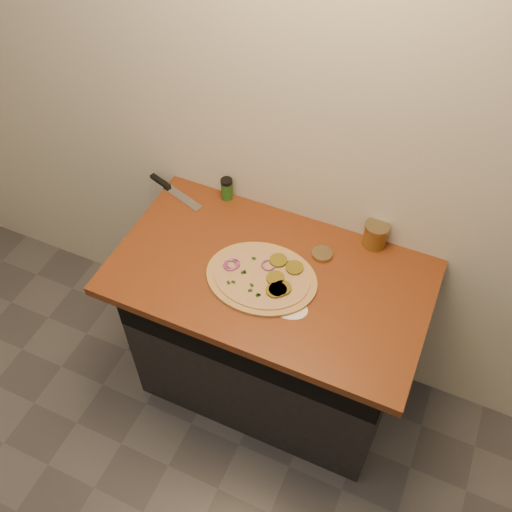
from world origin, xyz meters
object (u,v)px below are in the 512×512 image
at_px(chefs_knife, 171,189).
at_px(spice_shaker, 227,189).
at_px(pizza, 263,277).
at_px(salsa_jar, 375,234).

relative_size(chefs_knife, spice_shaker, 2.93).
height_order(pizza, chefs_knife, pizza).
distance_m(salsa_jar, spice_shaker, 0.64).
height_order(chefs_knife, salsa_jar, salsa_jar).
bearing_deg(pizza, chefs_knife, 152.72).
height_order(pizza, spice_shaker, spice_shaker).
xyz_separation_m(pizza, spice_shaker, (-0.31, 0.34, 0.04)).
distance_m(pizza, chefs_knife, 0.62).
height_order(pizza, salsa_jar, salsa_jar).
bearing_deg(chefs_knife, spice_shaker, 12.67).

